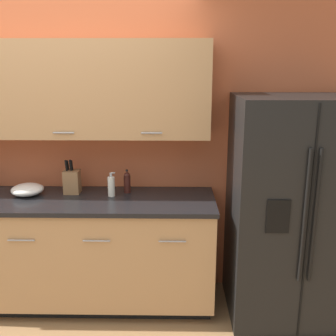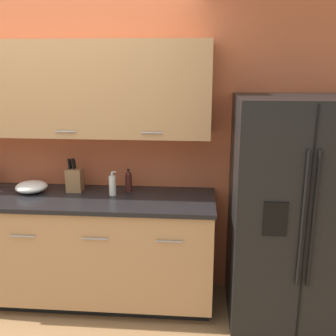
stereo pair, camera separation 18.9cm
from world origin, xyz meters
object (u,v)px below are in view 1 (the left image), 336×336
object	(u,v)px
oil_bottle	(127,182)
knife_block	(72,181)
soap_dispenser	(111,186)
mixing_bowl	(27,189)
refrigerator	(292,209)

from	to	relation	value
oil_bottle	knife_block	bearing A→B (deg)	-177.46
knife_block	soap_dispenser	world-z (taller)	knife_block
mixing_bowl	oil_bottle	bearing A→B (deg)	5.34
refrigerator	mixing_bowl	bearing A→B (deg)	176.46
oil_bottle	mixing_bowl	bearing A→B (deg)	-174.66
knife_block	refrigerator	bearing A→B (deg)	-6.02
knife_block	oil_bottle	world-z (taller)	knife_block
refrigerator	knife_block	distance (m)	1.77
knife_block	soap_dispenser	xyz separation A→B (m)	(0.33, -0.07, -0.02)
refrigerator	soap_dispenser	size ratio (longest dim) A/B	8.76
knife_block	mixing_bowl	distance (m)	0.36
knife_block	soap_dispenser	bearing A→B (deg)	-12.41
knife_block	oil_bottle	bearing A→B (deg)	2.54
oil_bottle	refrigerator	bearing A→B (deg)	-8.93
knife_block	oil_bottle	size ratio (longest dim) A/B	1.47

